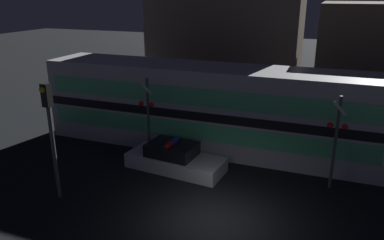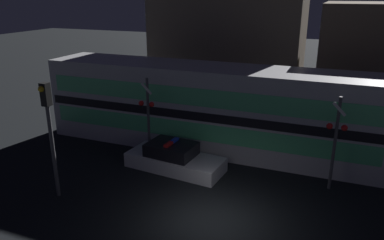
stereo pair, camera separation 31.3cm
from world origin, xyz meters
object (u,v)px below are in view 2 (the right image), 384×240
(traffic_light_corner, at_px, (49,125))
(police_car, at_px, (174,159))
(train, at_px, (207,108))
(crossing_signal_near, at_px, (335,138))

(traffic_light_corner, bearing_deg, police_car, 50.02)
(train, relative_size, traffic_light_corner, 3.71)
(train, bearing_deg, police_car, -99.23)
(train, height_order, police_car, train)
(police_car, height_order, traffic_light_corner, traffic_light_corner)
(police_car, height_order, crossing_signal_near, crossing_signal_near)
(train, relative_size, crossing_signal_near, 4.34)
(train, distance_m, crossing_signal_near, 6.93)
(police_car, distance_m, crossing_signal_near, 7.25)
(police_car, xyz_separation_m, traffic_light_corner, (-3.43, -4.09, 2.62))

